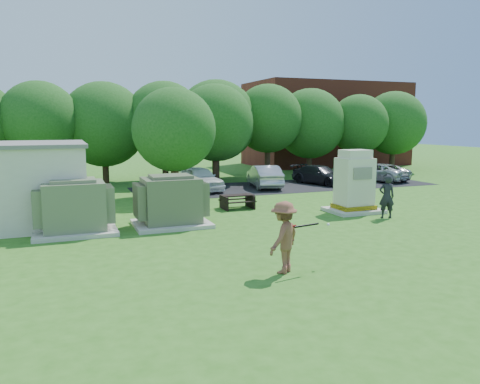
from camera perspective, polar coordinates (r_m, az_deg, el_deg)
name	(u,v)px	position (r m, az deg, el deg)	size (l,w,h in m)	color
ground	(282,246)	(16.06, 5.16, -6.56)	(120.00, 120.00, 0.00)	#2D6619
brick_building	(326,124)	(47.88, 10.39, 8.13)	(15.00, 8.00, 8.00)	maroon
parking_strip	(287,186)	(31.00, 5.79, 0.72)	(20.00, 6.00, 0.01)	#232326
transformer_left	(74,208)	(18.68, -19.54, -1.84)	(3.00, 2.40, 2.07)	beige
transformer_right	(171,202)	(19.12, -8.40, -1.22)	(3.00, 2.40, 2.07)	beige
generator_cabinet	(354,185)	(22.40, 13.76, 0.83)	(2.39, 1.96, 2.91)	beige
picnic_table	(237,200)	(22.76, -0.34, -0.98)	(1.58, 1.19, 0.68)	black
batter	(284,237)	(13.04, 5.34, -5.52)	(1.30, 0.75, 2.02)	brown
person_by_generator	(387,197)	(21.40, 17.45, -0.55)	(0.69, 0.45, 1.90)	black
person_walking_right	(370,186)	(26.40, 15.54, 0.77)	(0.90, 0.37, 1.53)	black
car_white	(199,178)	(28.93, -5.01, 1.65)	(1.76, 4.37, 1.49)	white
car_silver_a	(264,176)	(30.27, 2.97, 1.94)	(1.54, 4.40, 1.45)	#ACABB0
car_dark	(321,175)	(32.30, 9.81, 2.07)	(1.77, 4.35, 1.26)	black
car_silver_b	(378,172)	(35.07, 16.46, 2.33)	(2.08, 4.52, 1.26)	#B6B6BB
batting_equipment	(308,225)	(13.23, 8.24, -4.05)	(1.46, 0.46, 0.19)	black
tree_row	(189,123)	(33.54, -6.18, 8.40)	(41.30, 13.30, 7.30)	#47301E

